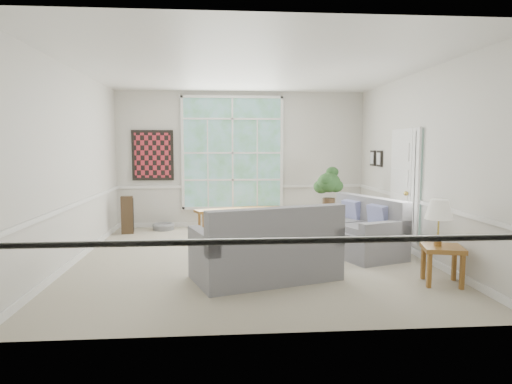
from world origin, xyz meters
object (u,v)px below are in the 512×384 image
at_px(loveseat_right, 354,226).
at_px(coffee_table, 254,234).
at_px(side_table, 442,265).
at_px(end_table, 328,222).
at_px(loveseat_front, 265,241).

xyz_separation_m(loveseat_right, coffee_table, (-1.64, 0.57, -0.24)).
bearing_deg(coffee_table, side_table, -25.85).
bearing_deg(loveseat_right, coffee_table, 140.41).
distance_m(end_table, side_table, 3.47).
xyz_separation_m(loveseat_front, coffee_table, (-0.01, 1.93, -0.28)).
bearing_deg(loveseat_front, side_table, -29.11).
height_order(loveseat_right, coffee_table, loveseat_right).
bearing_deg(loveseat_right, loveseat_front, -160.61).
relative_size(loveseat_front, coffee_table, 1.50).
relative_size(end_table, side_table, 1.05).
distance_m(coffee_table, side_table, 3.29).
relative_size(loveseat_front, side_table, 3.76).
bearing_deg(side_table, loveseat_front, 169.08).
height_order(end_table, side_table, end_table).
height_order(loveseat_right, side_table, loveseat_right).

